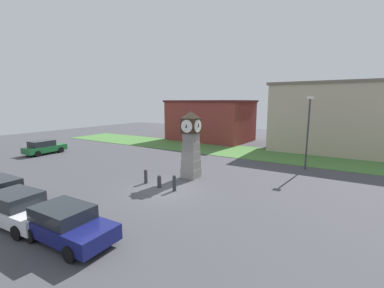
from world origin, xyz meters
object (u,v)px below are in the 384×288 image
car_near_tower (19,209)px  bollard_far_row (174,183)px  car_silver_hatch (44,147)px  bollard_mid_row (159,181)px  car_by_building (67,224)px  clock_tower (191,144)px  street_lamp_near_road (308,128)px  bollard_near_tower (146,176)px

car_near_tower → bollard_far_row: bearing=65.0°
bollard_far_row → car_silver_hatch: car_silver_hatch is taller
bollard_mid_row → car_by_building: 7.38m
clock_tower → bollard_far_row: (0.69, -3.17, -2.03)m
bollard_mid_row → street_lamp_near_road: bearing=53.2°
bollard_mid_row → car_silver_hatch: car_silver_hatch is taller
bollard_mid_row → car_near_tower: size_ratio=0.21×
clock_tower → car_near_tower: size_ratio=1.20×
bollard_near_tower → bollard_mid_row: (1.41, -0.24, -0.08)m
bollard_far_row → car_by_building: car_by_building is taller
bollard_mid_row → bollard_near_tower: bearing=170.4°
clock_tower → car_near_tower: 11.32m
bollard_mid_row → bollard_far_row: bollard_far_row is taller
car_near_tower → car_silver_hatch: size_ratio=0.97×
bollard_mid_row → car_by_building: car_by_building is taller
car_by_building → street_lamp_near_road: 19.07m
bollard_far_row → car_by_building: 7.32m
car_by_building → clock_tower: bearing=92.4°
bollard_mid_row → car_near_tower: (-2.31, -7.63, 0.35)m
bollard_far_row → car_by_building: size_ratio=0.25×
clock_tower → street_lamp_near_road: size_ratio=0.81×
car_by_building → street_lamp_near_road: size_ratio=0.69×
bollard_near_tower → clock_tower: bearing=56.0°
street_lamp_near_road → car_near_tower: bearing=-119.2°
car_silver_hatch → bollard_mid_row: bearing=-6.8°
car_near_tower → bollard_near_tower: bearing=83.5°
car_near_tower → car_by_building: (3.31, 0.32, -0.03)m
car_silver_hatch → street_lamp_near_road: bearing=17.6°
bollard_mid_row → street_lamp_near_road: size_ratio=0.14×
clock_tower → bollard_mid_row: size_ratio=5.83×
bollard_far_row → street_lamp_near_road: size_ratio=0.17×
bollard_near_tower → car_near_tower: (-0.90, -7.87, 0.27)m
car_near_tower → car_by_building: size_ratio=0.98×
car_by_building → street_lamp_near_road: bearing=69.1°
bollard_near_tower → bollard_far_row: bollard_far_row is taller
car_by_building → car_silver_hatch: bearing=153.6°
bollard_far_row → car_near_tower: 8.43m
bollard_near_tower → car_near_tower: size_ratio=0.24×
bollard_far_row → street_lamp_near_road: bearing=57.9°
bollard_near_tower → car_by_building: car_by_building is taller
bollard_far_row → car_near_tower: (-3.57, -7.63, 0.24)m
bollard_far_row → car_silver_hatch: (-19.26, 2.14, 0.22)m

